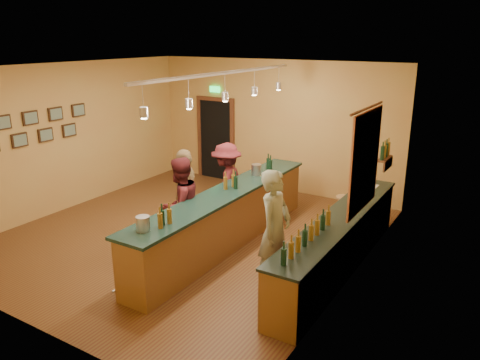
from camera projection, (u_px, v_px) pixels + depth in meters
The scene contains 18 objects.
floor at pixel (189, 235), 9.16m from camera, with size 7.00×7.00×0.00m, color #572918.
ceiling at pixel (183, 67), 8.21m from camera, with size 6.50×7.00×0.02m, color silver.
wall_back at pixel (273, 126), 11.53m from camera, with size 6.50×0.02×3.20m, color tan.
wall_front at pixel (14, 215), 5.83m from camera, with size 6.50×0.02×3.20m, color tan.
wall_left at pixel (69, 137), 10.30m from camera, with size 0.02×7.00×3.20m, color tan.
wall_right at pixel (357, 183), 7.06m from camera, with size 0.02×7.00×3.20m, color tan.
doorway at pixel (216, 137), 12.50m from camera, with size 1.15×0.09×2.48m.
tapestry at pixel (365, 161), 7.33m from camera, with size 0.03×1.40×1.60m, color #AA222E.
bottle_shelf at pixel (386, 153), 8.63m from camera, with size 0.17×0.55×0.54m.
picture_grid at pixel (38, 127), 9.56m from camera, with size 0.06×2.20×0.70m, color #382111, non-canonical shape.
back_counter at pixel (339, 242), 7.68m from camera, with size 0.60×4.55×1.27m.
tasting_bar at pixel (226, 214), 8.54m from camera, with size 0.73×5.10×1.38m.
pendant_track at pixel (225, 82), 7.84m from camera, with size 0.11×4.60×0.50m.
bartender at pixel (275, 230), 7.04m from camera, with size 0.68×0.45×1.87m, color gray.
customer_a at pixel (180, 206), 8.22m from camera, with size 0.85×0.66×1.74m, color #59191E.
customer_b at pixel (186, 196), 8.62m from camera, with size 1.05×0.44×1.79m, color #997A51.
customer_c at pixel (227, 184), 9.45m from camera, with size 1.10×0.63×1.71m, color #59191E.
bar_stool at pixel (344, 203), 9.34m from camera, with size 0.33×0.33×0.67m.
Camera 1 is at (5.24, -6.67, 3.74)m, focal length 35.00 mm.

